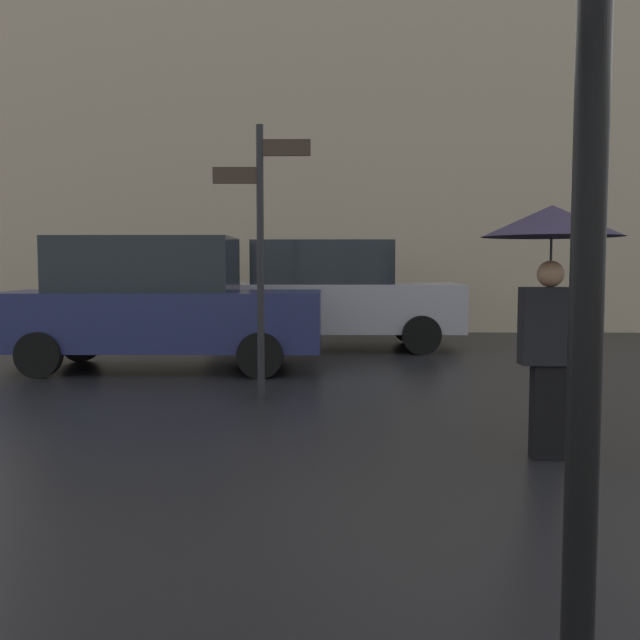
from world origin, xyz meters
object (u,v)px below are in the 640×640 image
(parked_car_right, at_px, (331,294))
(street_signpost, at_px, (261,234))
(pedestrian_with_umbrella, at_px, (551,252))
(parked_car_left, at_px, (157,303))

(parked_car_right, bearing_deg, street_signpost, -113.62)
(pedestrian_with_umbrella, xyz_separation_m, parked_car_left, (-4.16, 4.79, -0.64))
(pedestrian_with_umbrella, bearing_deg, street_signpost, 148.77)
(parked_car_left, height_order, street_signpost, street_signpost)
(pedestrian_with_umbrella, distance_m, parked_car_left, 6.37)
(parked_car_right, relative_size, street_signpost, 1.47)
(pedestrian_with_umbrella, bearing_deg, parked_car_right, 116.72)
(pedestrian_with_umbrella, height_order, street_signpost, street_signpost)
(pedestrian_with_umbrella, height_order, parked_car_left, pedestrian_with_umbrella)
(parked_car_right, distance_m, street_signpost, 5.11)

